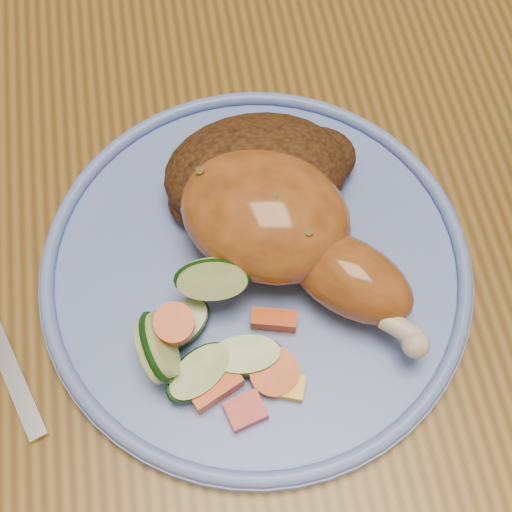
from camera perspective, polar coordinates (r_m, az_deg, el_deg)
name	(u,v)px	position (r m, az deg, el deg)	size (l,w,h in m)	color
ground	(299,399)	(1.24, 3.50, -11.32)	(4.00, 4.00, 0.00)	brown
dining_table	(341,198)	(0.63, 6.85, 4.62)	(0.90, 1.40, 0.75)	brown
plate	(256,269)	(0.49, 0.00, -1.08)	(0.29, 0.29, 0.01)	#647FD2
plate_rim	(256,263)	(0.48, 0.00, -0.53)	(0.29, 0.29, 0.01)	#647FD2
chicken_leg	(285,229)	(0.47, 2.35, 2.15)	(0.17, 0.18, 0.06)	#A75B23
rice_pilaf	(260,173)	(0.50, 0.29, 6.67)	(0.14, 0.09, 0.06)	#422510
vegetable_pile	(207,342)	(0.45, -3.94, -6.85)	(0.11, 0.11, 0.05)	#A50A05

